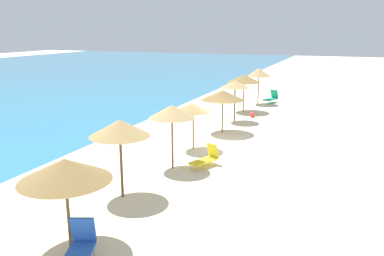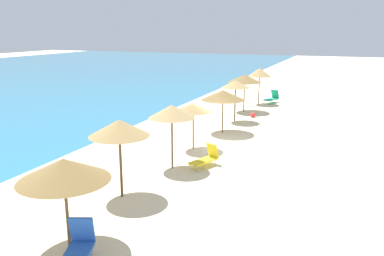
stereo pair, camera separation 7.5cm
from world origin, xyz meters
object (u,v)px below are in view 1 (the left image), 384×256
(beach_umbrella_7, at_px, (259,72))
(beach_ball, at_px, (252,115))
(lounge_chair_1, at_px, (78,249))
(lounge_chair_2, at_px, (271,98))
(lounge_chair_0, at_px, (206,158))
(beach_umbrella_0, at_px, (65,170))
(beach_umbrella_5, at_px, (235,84))
(beach_umbrella_6, at_px, (244,79))
(beach_umbrella_1, at_px, (120,128))
(beach_umbrella_3, at_px, (193,107))
(beach_umbrella_4, at_px, (223,95))
(beach_umbrella_2, at_px, (172,112))

(beach_umbrella_7, bearing_deg, beach_ball, -171.56)
(beach_umbrella_7, relative_size, lounge_chair_1, 1.68)
(lounge_chair_2, bearing_deg, lounge_chair_0, 112.26)
(beach_umbrella_0, relative_size, lounge_chair_1, 1.49)
(beach_umbrella_5, distance_m, lounge_chair_2, 8.35)
(beach_umbrella_0, height_order, beach_ball, beach_umbrella_0)
(beach_umbrella_6, distance_m, lounge_chair_2, 5.12)
(beach_umbrella_6, bearing_deg, lounge_chair_2, -16.07)
(beach_umbrella_1, height_order, beach_umbrella_6, beach_umbrella_1)
(beach_umbrella_1, relative_size, beach_umbrella_3, 1.20)
(beach_umbrella_3, distance_m, beach_umbrella_5, 7.11)
(beach_umbrella_7, relative_size, lounge_chair_2, 1.82)
(beach_umbrella_0, relative_size, lounge_chair_0, 1.65)
(beach_umbrella_7, height_order, lounge_chair_2, beach_umbrella_7)
(beach_umbrella_7, bearing_deg, beach_umbrella_4, -179.52)
(beach_umbrella_4, distance_m, lounge_chair_2, 11.43)
(beach_umbrella_4, xyz_separation_m, beach_umbrella_5, (3.23, 0.14, 0.24))
(beach_umbrella_1, height_order, lounge_chair_2, beach_umbrella_1)
(beach_umbrella_2, distance_m, beach_ball, 12.17)
(beach_umbrella_2, bearing_deg, beach_umbrella_6, 1.17)
(beach_umbrella_4, distance_m, beach_ball, 5.40)
(beach_umbrella_3, height_order, lounge_chair_2, beach_umbrella_3)
(beach_umbrella_7, xyz_separation_m, beach_ball, (-5.40, -0.80, -2.46))
(beach_ball, bearing_deg, beach_umbrella_5, 153.16)
(beach_umbrella_6, height_order, lounge_chair_2, beach_umbrella_6)
(beach_umbrella_0, relative_size, lounge_chair_2, 1.62)
(beach_umbrella_3, bearing_deg, beach_umbrella_5, -1.80)
(beach_umbrella_0, height_order, lounge_chair_1, beach_umbrella_0)
(beach_umbrella_6, bearing_deg, beach_umbrella_7, -5.47)
(lounge_chair_2, bearing_deg, beach_umbrella_4, 106.86)
(beach_umbrella_6, bearing_deg, beach_ball, -147.84)
(beach_umbrella_4, bearing_deg, lounge_chair_2, -4.42)
(beach_umbrella_1, xyz_separation_m, beach_umbrella_6, (17.31, -0.15, -0.13))
(beach_umbrella_5, height_order, beach_umbrella_6, beach_umbrella_6)
(lounge_chair_2, bearing_deg, beach_umbrella_6, 95.20)
(lounge_chair_0, height_order, beach_ball, lounge_chair_0)
(beach_umbrella_0, distance_m, beach_umbrella_4, 14.24)
(lounge_chair_2, bearing_deg, beach_umbrella_3, 106.60)
(beach_umbrella_6, height_order, lounge_chair_1, beach_umbrella_6)
(beach_umbrella_6, xyz_separation_m, lounge_chair_2, (4.51, -1.30, -2.07))
(beach_umbrella_4, distance_m, beach_umbrella_6, 6.76)
(lounge_chair_0, bearing_deg, lounge_chair_1, 107.98)
(beach_umbrella_6, height_order, beach_ball, beach_umbrella_6)
(lounge_chair_1, bearing_deg, beach_umbrella_3, -105.59)
(beach_umbrella_2, height_order, beach_umbrella_6, beach_umbrella_2)
(beach_umbrella_1, height_order, beach_umbrella_5, beach_umbrella_1)
(beach_umbrella_3, bearing_deg, beach_umbrella_2, -175.95)
(beach_umbrella_7, bearing_deg, lounge_chair_2, -45.83)
(beach_umbrella_6, xyz_separation_m, beach_ball, (-1.82, -1.14, -2.33))
(beach_umbrella_1, distance_m, beach_umbrella_4, 10.59)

